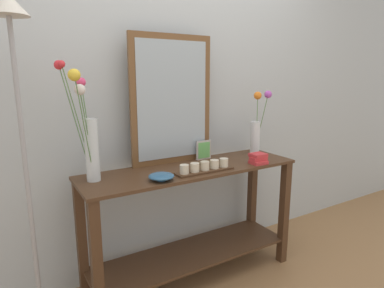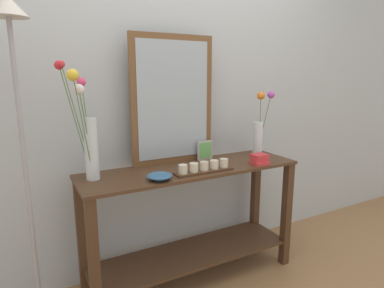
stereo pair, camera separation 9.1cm
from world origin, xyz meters
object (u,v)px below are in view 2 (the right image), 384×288
at_px(candle_tray, 204,168).
at_px(floor_lamp, 20,119).
at_px(decorative_bowl, 159,176).
at_px(console_table, 192,213).
at_px(tall_vase_left, 87,131).
at_px(book_stack, 259,159).
at_px(picture_frame_small, 205,150).
at_px(vase_right, 259,129).
at_px(mirror_leaning, 173,100).

bearing_deg(candle_tray, floor_lamp, 173.76).
relative_size(decorative_bowl, floor_lamp, 0.09).
height_order(console_table, tall_vase_left, tall_vase_left).
bearing_deg(book_stack, console_table, 161.27).
bearing_deg(picture_frame_small, floor_lamp, -172.25).
bearing_deg(vase_right, mirror_leaning, 170.18).
height_order(vase_right, decorative_bowl, vase_right).
height_order(mirror_leaning, tall_vase_left, mirror_leaning).
distance_m(tall_vase_left, decorative_bowl, 0.48).
xyz_separation_m(vase_right, floor_lamp, (-1.58, -0.09, 0.19)).
distance_m(mirror_leaning, book_stack, 0.71).
bearing_deg(vase_right, floor_lamp, -176.88).
height_order(tall_vase_left, candle_tray, tall_vase_left).
height_order(tall_vase_left, vase_right, tall_vase_left).
bearing_deg(picture_frame_small, mirror_leaning, 168.98).
xyz_separation_m(console_table, book_stack, (0.44, -0.15, 0.35)).
height_order(candle_tray, floor_lamp, floor_lamp).
distance_m(decorative_bowl, book_stack, 0.73).
bearing_deg(vase_right, console_table, -173.53).
bearing_deg(mirror_leaning, book_stack, -34.48).
xyz_separation_m(candle_tray, floor_lamp, (-0.99, 0.11, 0.36)).
relative_size(console_table, floor_lamp, 0.83).
distance_m(vase_right, picture_frame_small, 0.46).
distance_m(picture_frame_small, book_stack, 0.39).
bearing_deg(candle_tray, vase_right, 17.99).
bearing_deg(console_table, mirror_leaning, 103.77).
bearing_deg(picture_frame_small, console_table, -142.47).
bearing_deg(console_table, decorative_bowl, -154.89).
bearing_deg(tall_vase_left, decorative_bowl, -28.36).
bearing_deg(book_stack, candle_tray, 176.55).
height_order(mirror_leaning, vase_right, mirror_leaning).
distance_m(tall_vase_left, candle_tray, 0.73).
bearing_deg(floor_lamp, mirror_leaning, 12.28).
height_order(console_table, picture_frame_small, picture_frame_small).
bearing_deg(floor_lamp, book_stack, -5.40).
bearing_deg(picture_frame_small, vase_right, -9.20).
height_order(console_table, candle_tray, candle_tray).
relative_size(picture_frame_small, book_stack, 1.17).
xyz_separation_m(tall_vase_left, candle_tray, (0.66, -0.18, -0.26)).
xyz_separation_m(decorative_bowl, floor_lamp, (-0.68, 0.12, 0.36)).
bearing_deg(picture_frame_small, candle_tray, -121.77).
height_order(decorative_bowl, floor_lamp, floor_lamp).
distance_m(book_stack, floor_lamp, 1.46).
height_order(console_table, decorative_bowl, decorative_bowl).
bearing_deg(book_stack, vase_right, 51.42).
relative_size(console_table, picture_frame_small, 10.66).
xyz_separation_m(console_table, tall_vase_left, (-0.64, 0.06, 0.61)).
relative_size(candle_tray, floor_lamp, 0.22).
xyz_separation_m(tall_vase_left, floor_lamp, (-0.32, -0.07, 0.10)).
height_order(decorative_bowl, book_stack, book_stack).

